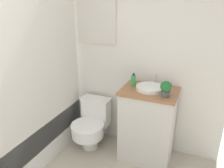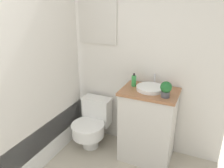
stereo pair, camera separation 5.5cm
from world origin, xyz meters
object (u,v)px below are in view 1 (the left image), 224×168
soap_bottle (133,80)px  potted_plant (166,88)px  sink (150,88)px  toilet (92,123)px

soap_bottle → potted_plant: size_ratio=0.90×
sink → soap_bottle: soap_bottle is taller
sink → soap_bottle: size_ratio=2.29×
sink → potted_plant: 0.24m
toilet → potted_plant: bearing=-4.1°
sink → potted_plant: bearing=-34.1°
soap_bottle → potted_plant: 0.42m
soap_bottle → potted_plant: (0.39, -0.16, 0.03)m
potted_plant → toilet: bearing=175.9°
potted_plant → soap_bottle: bearing=157.7°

